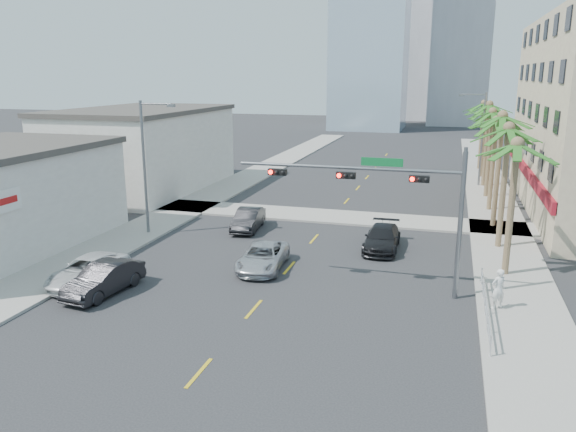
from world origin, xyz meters
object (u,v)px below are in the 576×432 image
Objects in this scene: car_parked_far at (88,271)px; pedestrian at (498,289)px; car_parked_mid at (104,279)px; car_lane_right at (382,238)px; car_lane_center at (263,257)px; car_lane_left at (248,219)px; traffic_signal_mast at (393,193)px.

pedestrian is at bearing 6.25° from car_parked_far.
car_parked_mid is 16.69m from car_lane_right.
car_parked_far is 17.33m from car_lane_right.
car_lane_center is (8.00, 4.76, -0.02)m from car_parked_far.
car_parked_mid is at bearing -25.16° from pedestrian.
pedestrian reaches higher than car_lane_left.
car_lane_center is at bearing -70.37° from car_lane_left.
car_lane_right is 10.17m from pedestrian.
car_lane_left is at bearing 167.45° from car_lane_right.
car_parked_mid reaches higher than car_lane_right.
car_parked_mid is 8.58m from car_lane_center.
car_parked_far is at bearing -144.60° from car_lane_right.
traffic_signal_mast is 8.31m from car_lane_right.
car_lane_center is (6.40, 5.72, -0.07)m from car_parked_mid.
car_lane_right is (9.60, -2.02, -0.02)m from car_lane_left.
car_parked_far is 1.02× the size of car_lane_right.
car_lane_left is 9.81m from car_lane_right.
car_lane_center is at bearing -46.59° from pedestrian.
traffic_signal_mast is at bearing -17.02° from car_lane_center.
car_parked_mid is at bearing -143.14° from car_lane_center.
car_lane_center is (-7.18, 1.54, -4.37)m from traffic_signal_mast.
traffic_signal_mast is at bearing 24.29° from car_parked_mid.
car_lane_left is at bearing 110.83° from car_lane_center.
traffic_signal_mast is at bearing 12.06° from car_parked_far.
pedestrian reaches higher than car_lane_center.
car_parked_mid is at bearing -162.90° from traffic_signal_mast.
car_lane_right is (12.40, 11.17, -0.04)m from car_parked_mid.
car_parked_mid is at bearing -138.69° from car_lane_right.
traffic_signal_mast is 2.24× the size of car_lane_center.
traffic_signal_mast is 2.18× the size of car_parked_far.
car_parked_far is at bearing -115.92° from car_lane_left.
car_lane_right is at bearing 99.60° from traffic_signal_mast.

